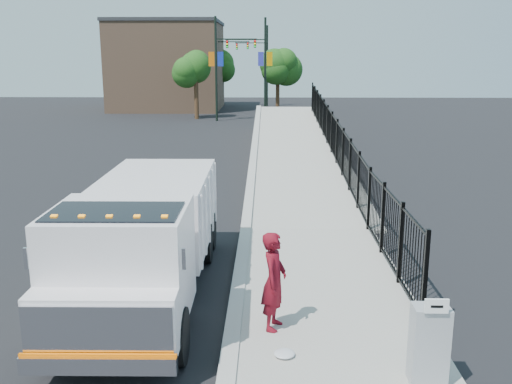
{
  "coord_description": "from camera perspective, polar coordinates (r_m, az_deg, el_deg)",
  "views": [
    {
      "loc": [
        0.63,
        -11.92,
        5.02
      ],
      "look_at": [
        0.34,
        2.0,
        1.69
      ],
      "focal_mm": 40.0,
      "sensor_mm": 36.0,
      "label": 1
    }
  ],
  "objects": [
    {
      "name": "curb",
      "position": [
        11.1,
        -2.24,
        -13.0
      ],
      "size": [
        0.3,
        12.0,
        0.16
      ],
      "primitive_type": "cube",
      "color": "#ADAAA3",
      "rests_on": "ground"
    },
    {
      "name": "tree_1",
      "position": [
        52.59,
        2.2,
        12.26
      ],
      "size": [
        2.71,
        2.71,
        5.36
      ],
      "color": "#382314",
      "rests_on": "ground"
    },
    {
      "name": "ground",
      "position": [
        12.95,
        -1.71,
        -9.38
      ],
      "size": [
        120.0,
        120.0,
        0.0
      ],
      "primitive_type": "plane",
      "color": "black",
      "rests_on": "ground"
    },
    {
      "name": "arrow_sign",
      "position": [
        8.85,
        17.62,
        -10.82
      ],
      "size": [
        0.35,
        0.04,
        0.22
      ],
      "primitive_type": "cube",
      "color": "white",
      "rests_on": "utility_cabinet"
    },
    {
      "name": "light_pole_1",
      "position": [
        46.81,
        0.54,
        12.63
      ],
      "size": [
        3.78,
        0.22,
        8.0
      ],
      "color": "black",
      "rests_on": "ground"
    },
    {
      "name": "iron_fence",
      "position": [
        24.45,
        8.05,
        3.6
      ],
      "size": [
        0.1,
        28.0,
        1.8
      ],
      "primitive_type": "cube",
      "color": "black",
      "rests_on": "ground"
    },
    {
      "name": "tree_0",
      "position": [
        47.11,
        -6.05,
        12.06
      ],
      "size": [
        2.63,
        2.63,
        5.31
      ],
      "color": "#382314",
      "rests_on": "ground"
    },
    {
      "name": "light_pole_3",
      "position": [
        58.64,
        0.82,
        12.79
      ],
      "size": [
        3.78,
        0.22,
        8.0
      ],
      "color": "black",
      "rests_on": "ground"
    },
    {
      "name": "light_pole_0",
      "position": [
        45.52,
        -3.63,
        12.58
      ],
      "size": [
        3.78,
        0.22,
        8.0
      ],
      "color": "black",
      "rests_on": "ground"
    },
    {
      "name": "light_pole_2",
      "position": [
        54.19,
        -3.79,
        12.71
      ],
      "size": [
        3.77,
        0.22,
        8.0
      ],
      "color": "black",
      "rests_on": "ground"
    },
    {
      "name": "building",
      "position": [
        56.76,
        -8.78,
        12.25
      ],
      "size": [
        10.0,
        10.0,
        8.0
      ],
      "primitive_type": "cube",
      "color": "#8C664C",
      "rests_on": "ground"
    },
    {
      "name": "utility_cabinet",
      "position": [
        9.36,
        16.91,
        -14.39
      ],
      "size": [
        0.55,
        0.4,
        1.25
      ],
      "primitive_type": "cube",
      "color": "gray",
      "rests_on": "sidewalk"
    },
    {
      "name": "ramp",
      "position": [
        28.41,
        4.19,
        3.22
      ],
      "size": [
        3.95,
        24.06,
        3.19
      ],
      "primitive_type": "cube",
      "rotation": [
        0.06,
        0.0,
        0.0
      ],
      "color": "#9E998E",
      "rests_on": "ground"
    },
    {
      "name": "sidewalk",
      "position": [
        11.17,
        7.93,
        -13.07
      ],
      "size": [
        3.55,
        12.0,
        0.12
      ],
      "primitive_type": "cube",
      "color": "#9E998E",
      "rests_on": "ground"
    },
    {
      "name": "truck",
      "position": [
        12.0,
        -11.17,
        -4.2
      ],
      "size": [
        2.52,
        7.48,
        2.55
      ],
      "rotation": [
        0.0,
        0.0,
        0.01
      ],
      "color": "black",
      "rests_on": "ground"
    },
    {
      "name": "debris",
      "position": [
        9.94,
        2.85,
        -15.82
      ],
      "size": [
        0.36,
        0.36,
        0.09
      ],
      "primitive_type": "ellipsoid",
      "color": "silver",
      "rests_on": "sidewalk"
    },
    {
      "name": "tree_2",
      "position": [
        61.14,
        -3.66,
        12.42
      ],
      "size": [
        3.05,
        3.05,
        5.53
      ],
      "color": "#382314",
      "rests_on": "ground"
    },
    {
      "name": "worker",
      "position": [
        10.49,
        1.82,
        -8.88
      ],
      "size": [
        0.59,
        0.76,
        1.84
      ],
      "primitive_type": "imported",
      "rotation": [
        0.0,
        0.0,
        1.32
      ],
      "color": "maroon",
      "rests_on": "sidewalk"
    }
  ]
}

